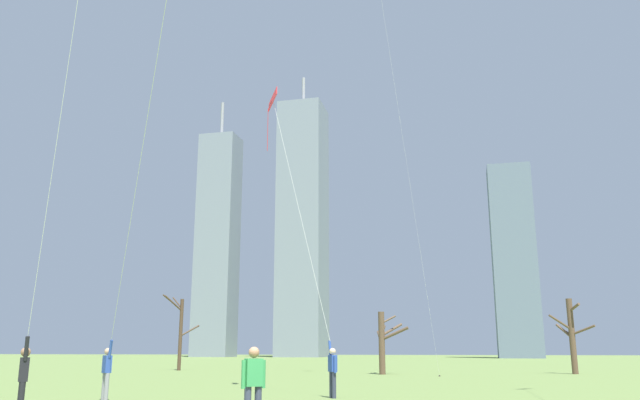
% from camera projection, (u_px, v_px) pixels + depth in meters
% --- Properties ---
extents(kite_flyer_midfield_right_teal, '(5.26, 5.53, 21.76)m').
position_uv_depth(kite_flyer_midfield_right_teal, '(51.00, 184.00, 14.22)').
color(kite_flyer_midfield_right_teal, black).
rests_on(kite_flyer_midfield_right_teal, ground).
extents(kite_flyer_far_back_purple, '(7.07, 10.02, 11.45)m').
position_uv_depth(kite_flyer_far_back_purple, '(118.00, 300.00, 18.24)').
color(kite_flyer_far_back_purple, gray).
rests_on(kite_flyer_far_back_purple, ground).
extents(kite_flyer_midfield_center_red, '(3.69, 3.42, 12.65)m').
position_uv_depth(kite_flyer_midfield_center_red, '(318.00, 301.00, 22.19)').
color(kite_flyer_midfield_center_red, '#33384C').
rests_on(kite_flyer_midfield_center_red, ground).
extents(bystander_watching_nearby, '(0.41, 0.37, 1.62)m').
position_uv_depth(bystander_watching_nearby, '(253.00, 384.00, 12.47)').
color(bystander_watching_nearby, '#33384C').
rests_on(bystander_watching_nearby, ground).
extents(distant_kite_drifting_left_yellow, '(3.27, 4.37, 27.09)m').
position_uv_depth(distant_kite_drifting_left_yellow, '(382.00, 2.00, 40.37)').
color(distant_kite_drifting_left_yellow, yellow).
rests_on(distant_kite_drifting_left_yellow, ground).
extents(bare_tree_left_of_center, '(2.27, 2.56, 5.82)m').
position_uv_depth(bare_tree_left_of_center, '(180.00, 330.00, 49.58)').
color(bare_tree_left_of_center, '#4C3828').
rests_on(bare_tree_left_of_center, ground).
extents(bare_tree_far_right_edge, '(2.42, 2.53, 4.04)m').
position_uv_depth(bare_tree_far_right_edge, '(384.00, 339.00, 41.51)').
color(bare_tree_far_right_edge, brown).
rests_on(bare_tree_far_right_edge, ground).
extents(bare_tree_right_of_center, '(2.89, 2.15, 4.96)m').
position_uv_depth(bare_tree_right_of_center, '(572.00, 334.00, 42.11)').
color(bare_tree_right_of_center, brown).
rests_on(bare_tree_right_of_center, ground).
extents(skyline_short_annex, '(10.39, 10.78, 68.11)m').
position_uv_depth(skyline_short_annex, '(303.00, 226.00, 148.49)').
color(skyline_short_annex, gray).
rests_on(skyline_short_annex, ground).
extents(skyline_wide_slab, '(8.43, 7.76, 38.51)m').
position_uv_depth(skyline_wide_slab, '(514.00, 260.00, 126.05)').
color(skyline_wide_slab, slate).
rests_on(skyline_wide_slab, ground).
extents(skyline_mid_tower_right, '(8.96, 7.41, 62.82)m').
position_uv_depth(skyline_mid_tower_right, '(217.00, 242.00, 151.01)').
color(skyline_mid_tower_right, gray).
rests_on(skyline_mid_tower_right, ground).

